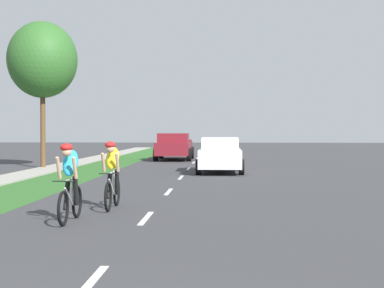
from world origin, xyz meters
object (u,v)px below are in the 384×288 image
(pickup_maroon, at_px, (174,146))
(street_tree_near, at_px, (42,60))
(cyclist_trailing, at_px, (112,174))
(cyclist_lead, at_px, (70,182))
(sedan_white, at_px, (220,155))

(pickup_maroon, distance_m, street_tree_near, 10.58)
(cyclist_trailing, distance_m, street_tree_near, 15.81)
(cyclist_lead, bearing_deg, cyclist_trailing, 76.06)
(cyclist_lead, bearing_deg, pickup_maroon, 89.69)
(cyclist_lead, relative_size, sedan_white, 0.40)
(cyclist_trailing, distance_m, pickup_maroon, 21.70)
(sedan_white, distance_m, pickup_maroon, 10.48)
(cyclist_lead, height_order, cyclist_trailing, same)
(pickup_maroon, bearing_deg, cyclist_lead, -90.31)
(cyclist_lead, relative_size, pickup_maroon, 0.34)
(cyclist_lead, height_order, pickup_maroon, pickup_maroon)
(cyclist_lead, relative_size, street_tree_near, 0.24)
(cyclist_lead, height_order, street_tree_near, street_tree_near)
(street_tree_near, bearing_deg, pickup_maroon, 53.67)
(pickup_maroon, xyz_separation_m, street_tree_near, (-5.71, -7.76, 4.37))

